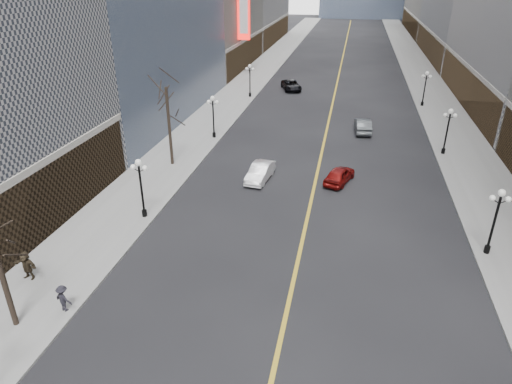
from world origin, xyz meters
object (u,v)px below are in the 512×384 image
at_px(streetlamp_east_2, 448,127).
at_px(streetlamp_west_1, 141,182).
at_px(car_nb_mid, 260,172).
at_px(streetlamp_east_3, 425,85).
at_px(streetlamp_west_2, 213,112).
at_px(car_sb_mid, 339,175).
at_px(streetlamp_east_1, 496,215).
at_px(streetlamp_west_3, 250,77).
at_px(car_sb_far, 363,126).
at_px(car_nb_far, 291,85).

relative_size(streetlamp_east_2, streetlamp_west_1, 1.00).
height_order(streetlamp_east_2, streetlamp_west_1, same).
bearing_deg(car_nb_mid, streetlamp_east_3, 65.62).
relative_size(streetlamp_west_2, car_sb_mid, 1.09).
bearing_deg(car_nb_mid, streetlamp_east_2, 36.66).
distance_m(streetlamp_east_2, streetlamp_west_1, 29.68).
xyz_separation_m(streetlamp_east_1, streetlamp_west_1, (-23.60, 0.00, 0.00)).
xyz_separation_m(streetlamp_west_1, streetlamp_west_3, (0.00, 36.00, 0.00)).
height_order(streetlamp_west_1, streetlamp_west_2, same).
bearing_deg(streetlamp_west_1, car_nb_mid, 50.12).
bearing_deg(streetlamp_east_3, streetlamp_east_1, -90.00).
distance_m(streetlamp_east_2, car_sb_far, 9.78).
height_order(car_nb_mid, car_sb_mid, car_nb_mid).
height_order(streetlamp_east_2, car_sb_mid, streetlamp_east_2).
xyz_separation_m(streetlamp_east_2, car_sb_mid, (-9.80, -8.74, -2.20)).
bearing_deg(streetlamp_west_2, car_nb_far, 77.66).
height_order(streetlamp_west_2, car_nb_mid, streetlamp_west_2).
distance_m(streetlamp_east_3, car_nb_far, 19.39).
relative_size(streetlamp_east_1, streetlamp_east_3, 1.00).
relative_size(car_nb_far, car_sb_far, 1.12).
xyz_separation_m(streetlamp_east_3, car_sb_far, (-7.82, -12.52, -2.13)).
xyz_separation_m(car_nb_mid, car_sb_far, (8.76, 15.07, 0.05)).
relative_size(streetlamp_east_1, car_nb_far, 0.86).
height_order(streetlamp_east_1, car_sb_far, streetlamp_east_1).
xyz_separation_m(car_sb_mid, car_sb_far, (1.98, 14.22, 0.07)).
height_order(streetlamp_east_3, car_sb_mid, streetlamp_east_3).
xyz_separation_m(streetlamp_east_3, streetlamp_west_3, (-23.60, 0.00, 0.00)).
distance_m(streetlamp_west_3, car_nb_far, 7.93).
bearing_deg(streetlamp_west_2, streetlamp_west_3, 90.00).
relative_size(streetlamp_west_1, car_sb_mid, 1.09).
bearing_deg(car_sb_mid, streetlamp_east_1, 155.00).
relative_size(streetlamp_east_2, car_nb_mid, 1.02).
bearing_deg(streetlamp_west_1, car_sb_mid, 33.87).
relative_size(streetlamp_west_1, streetlamp_west_2, 1.00).
height_order(car_nb_far, car_sb_mid, car_nb_far).
xyz_separation_m(streetlamp_east_2, car_nb_mid, (-16.57, -9.59, -2.17)).
relative_size(streetlamp_west_2, car_nb_far, 0.86).
distance_m(car_nb_far, car_sb_mid, 33.48).
xyz_separation_m(streetlamp_west_1, car_nb_mid, (7.03, 8.41, -2.17)).
bearing_deg(car_nb_far, streetlamp_west_3, -152.02).
relative_size(streetlamp_east_2, streetlamp_east_3, 1.00).
height_order(streetlamp_east_3, car_nb_far, streetlamp_east_3).
distance_m(streetlamp_east_3, streetlamp_west_1, 43.05).
bearing_deg(streetlamp_east_2, car_sb_mid, -138.28).
bearing_deg(streetlamp_east_1, car_sb_mid, 136.61).
xyz_separation_m(streetlamp_east_1, car_sb_mid, (-9.80, 9.26, -2.20)).
bearing_deg(streetlamp_west_3, streetlamp_east_2, -37.33).
height_order(streetlamp_east_1, streetlamp_east_3, same).
height_order(streetlamp_east_2, car_sb_far, streetlamp_east_2).
relative_size(streetlamp_east_1, car_nb_mid, 1.02).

